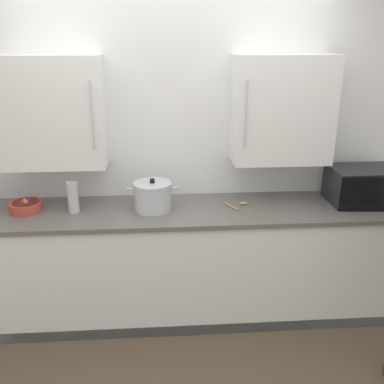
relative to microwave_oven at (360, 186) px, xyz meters
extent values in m
plane|color=#4C3D2D|center=(-1.46, -0.77, -1.05)|extent=(9.36, 9.36, 0.00)
cube|color=white|center=(-1.46, 0.33, 0.26)|extent=(4.13, 0.10, 2.63)
cube|color=white|center=(-2.29, 0.12, 0.57)|extent=(0.73, 0.32, 0.79)
cylinder|color=#B7BABF|center=(-1.99, -0.05, 0.57)|extent=(0.01, 0.01, 0.47)
cube|color=white|center=(-0.62, 0.12, 0.57)|extent=(0.73, 0.32, 0.79)
cylinder|color=#B7BABF|center=(-0.93, -0.05, 0.57)|extent=(0.01, 0.01, 0.47)
cube|color=white|center=(-1.46, -0.04, -0.61)|extent=(3.71, 0.61, 0.88)
cube|color=#605B56|center=(-1.46, -0.04, -0.15)|extent=(3.75, 0.65, 0.03)
cube|color=black|center=(-1.46, -0.32, -1.01)|extent=(3.71, 0.04, 0.09)
cube|color=black|center=(0.02, 0.01, 0.00)|extent=(0.50, 0.36, 0.27)
cube|color=beige|center=(-0.05, 0.00, 0.00)|extent=(0.32, 0.30, 0.22)
cube|color=black|center=(-0.05, -0.18, 0.00)|extent=(0.36, 0.05, 0.25)
cylinder|color=#B7BABF|center=(-2.17, -0.04, -0.03)|extent=(0.08, 0.08, 0.20)
cylinder|color=#B7BABF|center=(-2.17, -0.04, 0.08)|extent=(0.08, 0.08, 0.03)
cylinder|color=tan|center=(-1.01, -0.03, -0.13)|extent=(0.09, 0.17, 0.01)
ellipsoid|color=tan|center=(-0.90, 0.02, -0.13)|extent=(0.08, 0.07, 0.02)
cylinder|color=#AD3D33|center=(-2.53, 0.00, -0.10)|extent=(0.24, 0.24, 0.07)
cylinder|color=#561E19|center=(-2.53, 0.00, -0.09)|extent=(0.19, 0.19, 0.04)
sphere|color=orange|center=(-2.54, 0.01, -0.07)|extent=(0.05, 0.05, 0.05)
sphere|color=#511E5B|center=(-2.54, 0.02, -0.07)|extent=(0.05, 0.05, 0.05)
sphere|color=red|center=(-2.55, -0.01, -0.07)|extent=(0.05, 0.05, 0.05)
sphere|color=#5B9333|center=(-2.53, -0.01, -0.07)|extent=(0.04, 0.04, 0.04)
sphere|color=#511E5B|center=(-2.52, 0.02, -0.07)|extent=(0.05, 0.05, 0.05)
cylinder|color=#B7BABF|center=(-1.59, -0.03, -0.04)|extent=(0.28, 0.28, 0.19)
cylinder|color=#B7BABF|center=(-1.59, -0.03, 0.06)|extent=(0.28, 0.28, 0.02)
cylinder|color=black|center=(-1.59, -0.03, 0.09)|extent=(0.04, 0.04, 0.03)
cylinder|color=#B7BABF|center=(-1.76, -0.03, 0.03)|extent=(0.05, 0.02, 0.02)
cylinder|color=#B7BABF|center=(-1.43, -0.03, 0.03)|extent=(0.05, 0.02, 0.02)
camera|label=1|loc=(-1.51, -2.99, 1.08)|focal=39.71mm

